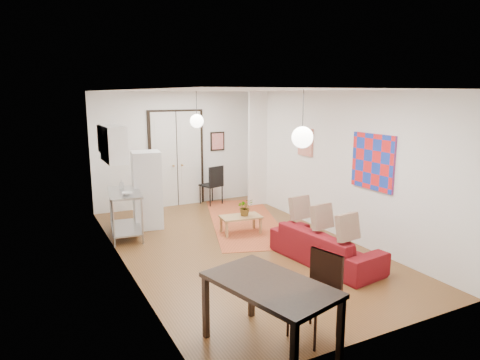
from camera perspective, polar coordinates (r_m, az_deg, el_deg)
name	(u,v)px	position (r m, az deg, el deg)	size (l,w,h in m)	color
floor	(238,246)	(8.21, -0.31, -8.81)	(7.00, 7.00, 0.00)	brown
ceiling	(238,90)	(7.70, -0.33, 11.87)	(4.20, 7.00, 0.02)	white
wall_back	(176,149)	(11.03, -8.54, 4.07)	(4.20, 0.02, 2.90)	white
wall_front	(378,221)	(5.04, 17.97, -5.21)	(4.20, 0.02, 2.90)	white
wall_left	(121,182)	(7.15, -15.53, -0.22)	(0.02, 7.00, 2.90)	white
wall_right	(329,163)	(8.96, 11.78, 2.26)	(0.02, 7.00, 2.90)	white
double_doors	(177,159)	(11.02, -8.43, 2.76)	(1.44, 0.06, 2.50)	silver
stub_partition	(257,149)	(10.91, 2.34, 4.11)	(0.50, 0.10, 2.90)	white
wall_cabinet	(113,144)	(8.57, -16.56, 4.66)	(0.35, 1.00, 0.70)	white
painting_popart	(373,162)	(7.99, 17.30, 2.33)	(0.05, 1.00, 1.00)	red
painting_abstract	(306,142)	(9.53, 8.73, 5.03)	(0.05, 0.50, 0.60)	beige
poster_back	(218,141)	(11.40, -3.01, 5.18)	(0.40, 0.03, 0.50)	red
print_left	(100,139)	(9.03, -18.11, 5.21)	(0.03, 0.44, 0.54)	#9B6640
pendant_back	(197,121)	(9.55, -5.78, 7.84)	(0.30, 0.30, 0.80)	white
pendant_front	(302,137)	(6.01, 8.31, 5.67)	(0.30, 0.30, 0.80)	white
kilim_rug	(244,221)	(9.74, 0.57, -5.49)	(1.44, 3.83, 0.01)	#C25330
sofa	(325,246)	(7.51, 11.33, -8.60)	(2.04, 0.80, 0.60)	maroon
coffee_table	(241,218)	(8.85, 0.10, -5.13)	(0.87, 0.55, 0.37)	tan
potted_plant	(245,207)	(8.83, 0.68, -3.63)	(0.32, 0.28, 0.36)	#2E682F
kitchen_counter	(125,207)	(8.88, -15.05, -3.56)	(0.77, 1.29, 0.93)	#A3A6A8
bowl	(128,193)	(8.51, -14.75, -1.74)	(0.22, 0.22, 0.05)	silver
soap_bottle	(121,185)	(9.02, -15.53, -0.59)	(0.09, 0.09, 0.19)	teal
fridge	(147,190)	(9.34, -12.29, -1.29)	(0.58, 0.58, 1.65)	silver
dining_table	(270,290)	(4.86, 4.01, -14.45)	(1.19, 1.64, 0.82)	black
dining_chair_near	(309,287)	(5.30, 9.14, -13.94)	(0.59, 0.74, 1.01)	#331B10
dining_chair_far	(309,287)	(5.30, 9.14, -13.94)	(0.59, 0.74, 1.01)	#331B10
black_side_chair	(210,181)	(11.22, -4.09, -0.10)	(0.58, 0.59, 1.02)	black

